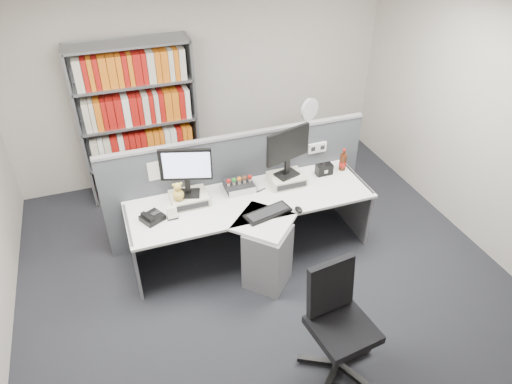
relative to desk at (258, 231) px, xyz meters
name	(u,v)px	position (x,y,z in m)	size (l,w,h in m)	color
ground	(278,301)	(0.00, -0.60, -0.46)	(5.50, 5.50, 0.00)	#26282D
room_shell	(284,146)	(0.00, -0.60, 1.33)	(5.04, 5.54, 2.72)	beige
partition	(239,183)	(0.00, 0.65, 0.19)	(3.00, 0.08, 1.27)	#45494F
desk	(258,231)	(0.00, 0.00, 0.00)	(2.60, 1.20, 0.72)	white
monitor_riser_left	(189,198)	(-0.62, 0.38, 0.31)	(0.38, 0.31, 0.10)	beige
monitor_riser_right	(287,179)	(0.48, 0.38, 0.31)	(0.38, 0.31, 0.10)	beige
monitor_left	(186,168)	(-0.62, 0.38, 0.68)	(0.51, 0.23, 0.53)	black
monitor_right	(288,149)	(0.48, 0.38, 0.70)	(0.53, 0.24, 0.56)	black
desktop_pc	(239,186)	(-0.06, 0.44, 0.30)	(0.30, 0.27, 0.08)	black
figurines	(239,180)	(-0.06, 0.43, 0.39)	(0.29, 0.05, 0.09)	beige
keyboard	(268,213)	(0.08, -0.08, 0.28)	(0.51, 0.29, 0.03)	black
mouse	(299,210)	(0.39, -0.14, 0.29)	(0.07, 0.11, 0.04)	black
desk_phone	(152,217)	(-1.04, 0.21, 0.30)	(0.27, 0.26, 0.09)	black
desk_calendar	(172,214)	(-0.84, 0.17, 0.32)	(0.11, 0.08, 0.13)	black
plush_toy	(178,193)	(-0.74, 0.33, 0.45)	(0.12, 0.12, 0.20)	gold
speaker	(324,169)	(0.95, 0.41, 0.33)	(0.19, 0.10, 0.12)	black
cola_bottle	(343,162)	(1.19, 0.42, 0.36)	(0.08, 0.08, 0.27)	#3F190A
shelving_unit	(139,124)	(-0.90, 1.85, 0.52)	(1.41, 0.40, 2.00)	gray
filing_cabinet	(306,156)	(1.20, 1.40, -0.11)	(0.45, 0.61, 0.70)	gray
desk_fan	(309,112)	(1.20, 1.40, 0.56)	(0.29, 0.19, 0.50)	white
office_chair	(338,318)	(0.20, -1.39, 0.09)	(0.67, 0.68, 1.02)	silver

